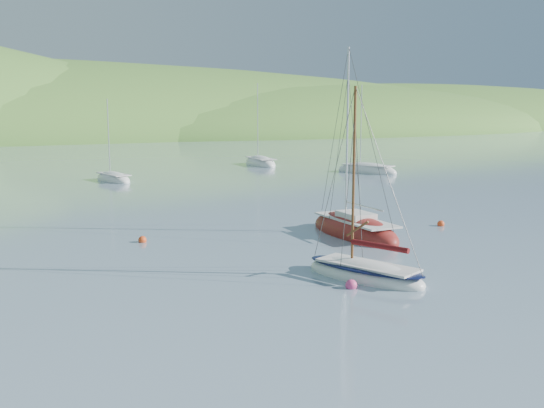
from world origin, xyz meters
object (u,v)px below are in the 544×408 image
daysailer_white (365,273)px  sloop_red (354,231)px  distant_sloop_a (113,179)px  distant_sloop_d (367,171)px  distant_sloop_b (260,164)px

daysailer_white → sloop_red: size_ratio=0.75×
distant_sloop_a → distant_sloop_d: (28.24, -5.95, 0.02)m
sloop_red → distant_sloop_d: size_ratio=1.05×
distant_sloop_d → distant_sloop_b: bearing=91.8°
distant_sloop_b → distant_sloop_d: 16.24m
distant_sloop_a → distant_sloop_b: (22.07, 9.07, 0.03)m
sloop_red → distant_sloop_a: bearing=102.5°
daysailer_white → sloop_red: (5.17, 7.70, 0.01)m
distant_sloop_a → distant_sloop_d: distant_sloop_d is taller
distant_sloop_b → distant_sloop_d: size_ratio=1.07×
distant_sloop_b → distant_sloop_d: distant_sloop_b is taller
daysailer_white → distant_sloop_b: bearing=47.6°
sloop_red → distant_sloop_a: 34.82m
daysailer_white → distant_sloop_d: (28.33, 36.20, -0.02)m
distant_sloop_b → sloop_red: bearing=-103.4°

